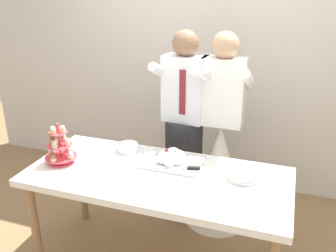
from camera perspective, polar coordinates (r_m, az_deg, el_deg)
rear_wall at (r=3.63m, az=6.34°, el=12.83°), size 5.20×0.10×2.90m
dessert_table at (r=2.57m, az=-1.72°, el=-8.89°), size 1.80×0.80×0.78m
cupcake_stand at (r=2.74m, az=-16.47°, el=-3.24°), size 0.23×0.23×0.31m
main_cake_tray at (r=2.64m, az=0.74°, el=-5.10°), size 0.43×0.31×0.12m
plate_stack at (r=2.51m, az=11.59°, el=-7.35°), size 0.22×0.21×0.07m
round_cake at (r=2.83m, az=-6.26°, el=-3.52°), size 0.24×0.24×0.07m
person_groom at (r=3.13m, az=2.49°, el=-2.02°), size 0.50×0.52×1.66m
person_bride at (r=3.15m, az=7.91°, el=-5.37°), size 0.56×0.56×1.66m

